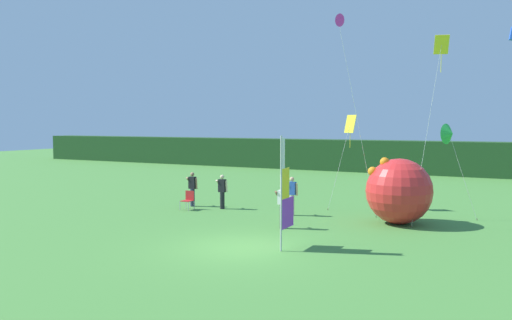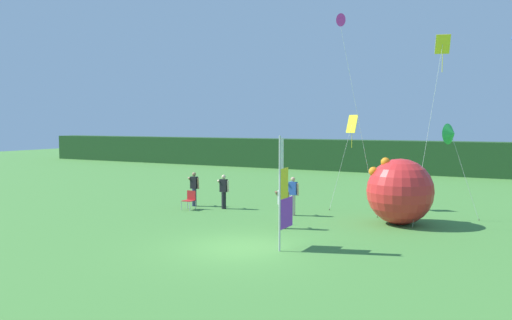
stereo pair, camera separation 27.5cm
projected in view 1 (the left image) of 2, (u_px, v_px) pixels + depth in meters
ground_plane at (242, 248)px, 16.80m from camera, size 120.00×120.00×0.00m
distant_treeline at (408, 157)px, 41.89m from camera, size 80.00×2.40×2.68m
banner_flag at (285, 195)px, 16.53m from camera, size 0.06×1.03×3.72m
person_near_banner at (192, 188)px, 25.23m from camera, size 0.55×0.48×1.69m
person_mid_field at (222, 191)px, 24.46m from camera, size 0.55×0.48×1.65m
person_far_left at (292, 195)px, 22.71m from camera, size 0.55×0.48×1.73m
person_far_right at (283, 205)px, 19.88m from camera, size 0.55×0.48×1.72m
inflatable_balloon at (399, 191)px, 20.75m from camera, size 2.68×2.68×2.73m
folding_chair at (188, 199)px, 24.25m from camera, size 0.51×0.51×0.89m
kite_yellow_diamond_0 at (350, 127)px, 24.42m from camera, size 1.07×1.31×4.51m
kite_magenta_delta_1 at (339, 22)px, 21.87m from camera, size 1.88×0.93×8.81m
kite_green_delta_3 at (449, 134)px, 21.76m from camera, size 1.54×0.96×4.12m
kite_yellow_diamond_4 at (440, 56)px, 19.98m from camera, size 1.16×1.16×7.54m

